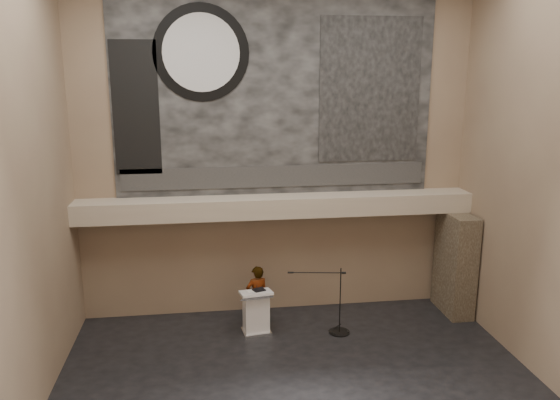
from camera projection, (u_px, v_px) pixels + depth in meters
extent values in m
plane|color=black|center=(302.00, 390.00, 11.00)|extent=(10.00, 10.00, 0.00)
cube|color=#7D644F|center=(276.00, 153.00, 13.87)|extent=(10.00, 0.02, 8.50)
cube|color=#7D644F|center=(367.00, 255.00, 6.16)|extent=(10.00, 0.02, 8.50)
cube|color=#7D644F|center=(17.00, 192.00, 9.35)|extent=(0.02, 8.00, 8.50)
cube|color=#7D644F|center=(555.00, 177.00, 10.68)|extent=(0.02, 8.00, 8.50)
cube|color=tan|center=(278.00, 206.00, 13.79)|extent=(10.00, 0.80, 0.50)
cylinder|color=#B2893D|center=(215.00, 219.00, 13.59)|extent=(0.04, 0.04, 0.06)
cylinder|color=#B2893D|center=(351.00, 215.00, 14.06)|extent=(0.04, 0.04, 0.06)
cube|color=black|center=(276.00, 95.00, 13.51)|extent=(8.00, 0.05, 5.00)
cube|color=#2A2A2A|center=(276.00, 176.00, 13.94)|extent=(7.76, 0.02, 0.55)
cylinder|color=black|center=(201.00, 53.00, 13.00)|extent=(2.30, 0.02, 2.30)
cylinder|color=silver|center=(201.00, 53.00, 12.98)|extent=(1.84, 0.02, 1.84)
cube|color=black|center=(370.00, 90.00, 13.77)|extent=(2.60, 0.02, 3.60)
cube|color=black|center=(136.00, 108.00, 13.09)|extent=(1.10, 0.02, 3.20)
cube|color=#3F3427|center=(455.00, 263.00, 14.34)|extent=(0.60, 1.40, 2.70)
cube|color=silver|center=(256.00, 332.00, 13.39)|extent=(0.74, 0.60, 0.08)
cube|color=white|center=(256.00, 312.00, 13.27)|extent=(0.64, 0.49, 0.96)
cube|color=white|center=(256.00, 293.00, 13.14)|extent=(0.82, 0.64, 0.13)
cube|color=black|center=(259.00, 290.00, 13.18)|extent=(0.34, 0.31, 0.04)
cube|color=white|center=(253.00, 292.00, 13.10)|extent=(0.31, 0.36, 0.00)
imported|color=silver|center=(257.00, 296.00, 13.63)|extent=(0.65, 0.51, 1.58)
cylinder|color=black|center=(339.00, 332.00, 13.43)|extent=(0.52, 0.52, 0.02)
cylinder|color=black|center=(340.00, 301.00, 13.24)|extent=(0.03, 0.03, 1.68)
cylinder|color=black|center=(316.00, 273.00, 13.08)|extent=(1.33, 0.23, 0.02)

